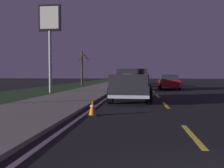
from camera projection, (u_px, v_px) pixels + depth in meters
name	position (u px, v px, depth m)	size (l,w,h in m)	color
ground	(150.00, 87.00, 29.01)	(144.00, 144.00, 0.00)	black
sidewalk_shoulder	(103.00, 87.00, 29.64)	(108.00, 4.00, 0.12)	slate
grass_verge	(64.00, 87.00, 30.21)	(108.00, 6.00, 0.01)	#1E3819
lane_markings	(129.00, 87.00, 30.91)	(108.00, 3.54, 0.01)	yellow
pickup_truck	(132.00, 84.00, 14.20)	(5.48, 2.38, 1.87)	#232328
sedan_white	(135.00, 81.00, 30.55)	(4.45, 2.10, 1.54)	silver
sedan_blue	(133.00, 82.00, 23.14)	(4.43, 2.06, 1.54)	navy
sedan_red	(169.00, 82.00, 25.25)	(4.43, 2.07, 1.54)	maroon
sedan_green	(138.00, 79.00, 39.48)	(4.41, 2.03, 1.54)	#14592D
gas_price_sign	(50.00, 26.00, 20.34)	(0.27, 1.90, 7.42)	#99999E
bare_tree_far	(82.00, 67.00, 35.15)	(2.09, 1.68, 4.97)	#423323
traffic_cone_near	(93.00, 108.00, 8.92)	(0.36, 0.36, 0.58)	black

